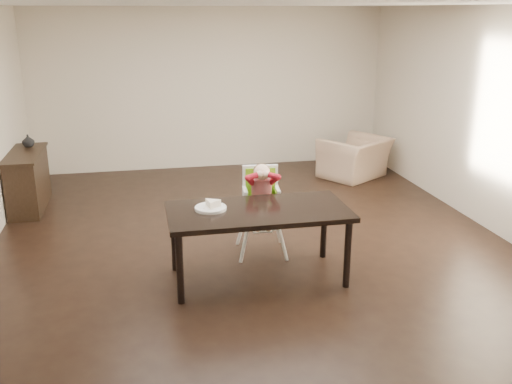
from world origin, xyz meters
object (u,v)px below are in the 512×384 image
Objects in this scene: dining_table at (258,217)px; sideboard at (28,180)px; high_chair at (261,190)px; armchair at (355,151)px.

sideboard is (-2.65, 2.79, -0.27)m from dining_table.
dining_table is 0.68m from high_chair.
armchair is at bearing 57.22° from high_chair.
sideboard is at bearing 133.59° from dining_table.
armchair is at bearing 6.14° from sideboard.
armchair is (2.15, 2.67, -0.30)m from high_chair.
armchair is 5.01m from sideboard.
high_chair is 0.83× the size of sideboard.
sideboard is (-4.98, -0.54, -0.04)m from armchair.
dining_table is 3.86m from sideboard.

